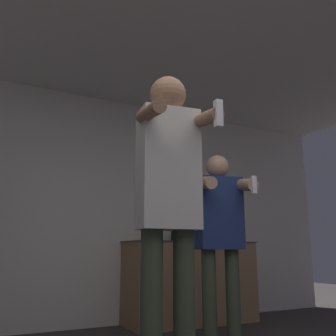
{
  "coord_description": "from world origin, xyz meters",
  "views": [
    {
      "loc": [
        -0.98,
        -0.81,
        0.77
      ],
      "look_at": [
        -0.06,
        0.97,
        1.22
      ],
      "focal_mm": 40.0,
      "sensor_mm": 36.0,
      "label": 1
    }
  ],
  "objects_px": {
    "bottle_tall_gin": "(153,234)",
    "bottle_brown_liquor": "(195,232)",
    "bottle_dark_rum": "(175,233)",
    "person_man_side": "(220,229)",
    "person_woman_foreground": "(169,199)",
    "bottle_green_wine": "(227,233)"
  },
  "relations": [
    {
      "from": "bottle_tall_gin",
      "to": "bottle_brown_liquor",
      "type": "distance_m",
      "value": 0.56
    },
    {
      "from": "bottle_tall_gin",
      "to": "person_woman_foreground",
      "type": "relative_size",
      "value": 0.13
    },
    {
      "from": "bottle_dark_rum",
      "to": "person_man_side",
      "type": "distance_m",
      "value": 1.33
    },
    {
      "from": "bottle_dark_rum",
      "to": "person_man_side",
      "type": "relative_size",
      "value": 0.17
    },
    {
      "from": "bottle_tall_gin",
      "to": "bottle_brown_liquor",
      "type": "relative_size",
      "value": 0.71
    },
    {
      "from": "bottle_brown_liquor",
      "to": "person_man_side",
      "type": "distance_m",
      "value": 1.41
    },
    {
      "from": "bottle_brown_liquor",
      "to": "person_man_side",
      "type": "xyz_separation_m",
      "value": [
        -0.56,
        -1.3,
        -0.05
      ]
    },
    {
      "from": "bottle_dark_rum",
      "to": "person_man_side",
      "type": "xyz_separation_m",
      "value": [
        -0.28,
        -1.3,
        -0.03
      ]
    },
    {
      "from": "bottle_brown_liquor",
      "to": "bottle_green_wine",
      "type": "bearing_deg",
      "value": 0.0
    },
    {
      "from": "bottle_tall_gin",
      "to": "person_woman_foreground",
      "type": "bearing_deg",
      "value": -112.86
    },
    {
      "from": "bottle_dark_rum",
      "to": "bottle_brown_liquor",
      "type": "height_order",
      "value": "bottle_brown_liquor"
    },
    {
      "from": "bottle_green_wine",
      "to": "bottle_brown_liquor",
      "type": "distance_m",
      "value": 0.46
    },
    {
      "from": "bottle_green_wine",
      "to": "bottle_dark_rum",
      "type": "relative_size",
      "value": 0.99
    },
    {
      "from": "bottle_brown_liquor",
      "to": "person_man_side",
      "type": "bearing_deg",
      "value": -113.24
    },
    {
      "from": "bottle_green_wine",
      "to": "bottle_dark_rum",
      "type": "distance_m",
      "value": 0.74
    },
    {
      "from": "bottle_green_wine",
      "to": "person_woman_foreground",
      "type": "xyz_separation_m",
      "value": [
        -1.9,
        -2.09,
        0.05
      ]
    },
    {
      "from": "bottle_dark_rum",
      "to": "bottle_brown_liquor",
      "type": "relative_size",
      "value": 0.85
    },
    {
      "from": "bottle_tall_gin",
      "to": "person_woman_foreground",
      "type": "distance_m",
      "value": 2.27
    },
    {
      "from": "bottle_dark_rum",
      "to": "person_man_side",
      "type": "bearing_deg",
      "value": -101.98
    },
    {
      "from": "bottle_green_wine",
      "to": "person_man_side",
      "type": "relative_size",
      "value": 0.17
    },
    {
      "from": "bottle_tall_gin",
      "to": "person_man_side",
      "type": "height_order",
      "value": "person_man_side"
    },
    {
      "from": "person_man_side",
      "to": "bottle_dark_rum",
      "type": "bearing_deg",
      "value": 78.02
    }
  ]
}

